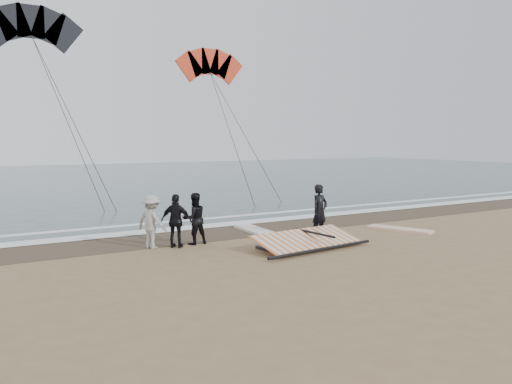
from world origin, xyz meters
The scene contains 12 objects.
ground centered at (0.00, 0.00, 0.00)m, with size 120.00×120.00×0.00m, color #8C704C.
sea centered at (0.00, 33.00, 0.01)m, with size 120.00×54.00×0.02m, color #233838.
wet_sand centered at (0.00, 4.50, 0.01)m, with size 120.00×2.80×0.01m, color #4C3D2B.
foam_near centered at (0.00, 5.90, 0.03)m, with size 120.00×0.90×0.01m, color white.
foam_far centered at (0.00, 7.60, 0.03)m, with size 120.00×0.45×0.01m, color white.
man_main centered at (0.78, 1.98, 0.93)m, with size 0.68×0.44×1.85m, color black.
board_white centered at (4.16, 1.46, 0.05)m, with size 0.67×2.38×0.10m, color white.
board_cream centered at (-0.68, 3.76, 0.05)m, with size 0.70×2.61×0.11m, color silver.
trio_cluster centered at (-4.24, 3.08, 0.84)m, with size 2.36×1.40×1.70m.
sail_rig centered at (-0.72, 0.89, 0.19)m, with size 4.09×2.06×0.49m.
kite_red centered at (7.27, 24.78, 9.03)m, with size 6.29×7.68×18.04m.
kite_dark centered at (-5.92, 22.30, 10.07)m, with size 6.81×5.51×14.70m.
Camera 1 is at (-9.79, -11.77, 3.39)m, focal length 35.00 mm.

